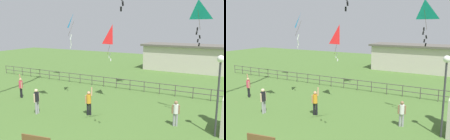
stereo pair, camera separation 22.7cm
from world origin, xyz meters
TOP-DOWN VIEW (x-y plane):
  - lamppost at (6.02, 7.61)m, footprint 0.36×0.36m
  - person_0 at (-4.70, 5.69)m, footprint 0.31×0.51m
  - person_1 at (-1.54, 7.09)m, footprint 0.50×0.30m
  - person_2 at (-8.50, 7.78)m, footprint 0.45×0.36m
  - person_3 at (3.83, 7.99)m, footprint 0.44×0.28m
  - kite_1 at (4.54, 9.04)m, footprint 1.11×0.73m
  - kite_3 at (-4.64, 9.83)m, footprint 0.90×0.91m
  - kite_7 at (-1.82, 10.81)m, footprint 0.85×0.98m
  - waterfront_railing at (-0.35, 14.00)m, footprint 36.03×0.06m
  - pavilion_building at (1.96, 26.00)m, footprint 13.56×4.16m

SIDE VIEW (x-z plane):
  - waterfront_railing at x=-0.35m, z-range 0.15..1.10m
  - person_3 at x=3.83m, z-range 0.11..1.64m
  - person_2 at x=-8.50m, z-range 0.00..1.87m
  - person_1 at x=-1.54m, z-range 0.00..1.88m
  - person_0 at x=-4.70m, z-range 0.13..1.81m
  - pavilion_building at x=1.96m, z-range 0.02..3.34m
  - lamppost at x=6.02m, z-range 0.99..5.30m
  - kite_7 at x=-1.82m, z-range 3.62..6.30m
  - kite_3 at x=-4.64m, z-range 4.63..7.31m
  - kite_1 at x=4.54m, z-range 5.23..7.82m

